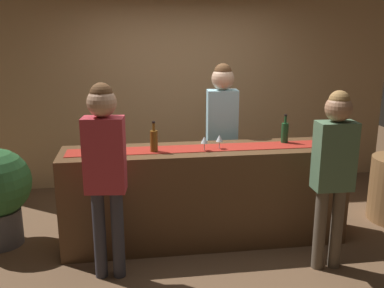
{
  "coord_description": "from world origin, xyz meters",
  "views": [
    {
      "loc": [
        -0.74,
        -4.11,
        2.14
      ],
      "look_at": [
        -0.13,
        0.0,
        1.05
      ],
      "focal_mm": 40.66,
      "sensor_mm": 36.0,
      "label": 1
    }
  ],
  "objects_px": {
    "bartender": "(222,123)",
    "customer_sipping": "(334,163)",
    "wine_bottle_green": "(285,132)",
    "wine_bottle_clear": "(106,139)",
    "wine_glass_mid_counter": "(219,139)",
    "wine_glass_near_customer": "(204,140)",
    "customer_browsing": "(105,161)",
    "wine_bottle_amber": "(154,141)"
  },
  "relations": [
    {
      "from": "wine_bottle_green",
      "to": "wine_glass_mid_counter",
      "type": "height_order",
      "value": "wine_bottle_green"
    },
    {
      "from": "wine_glass_mid_counter",
      "to": "bartender",
      "type": "relative_size",
      "value": 0.08
    },
    {
      "from": "wine_glass_mid_counter",
      "to": "customer_sipping",
      "type": "height_order",
      "value": "customer_sipping"
    },
    {
      "from": "wine_bottle_amber",
      "to": "bartender",
      "type": "height_order",
      "value": "bartender"
    },
    {
      "from": "customer_browsing",
      "to": "wine_glass_near_customer",
      "type": "bearing_deg",
      "value": 33.4
    },
    {
      "from": "bartender",
      "to": "customer_sipping",
      "type": "xyz_separation_m",
      "value": [
        0.73,
        -1.27,
        -0.11
      ]
    },
    {
      "from": "wine_bottle_amber",
      "to": "wine_glass_mid_counter",
      "type": "bearing_deg",
      "value": 0.9
    },
    {
      "from": "wine_bottle_amber",
      "to": "wine_glass_near_customer",
      "type": "distance_m",
      "value": 0.49
    },
    {
      "from": "wine_bottle_clear",
      "to": "customer_sipping",
      "type": "relative_size",
      "value": 0.18
    },
    {
      "from": "wine_glass_mid_counter",
      "to": "wine_bottle_clear",
      "type": "bearing_deg",
      "value": 174.25
    },
    {
      "from": "wine_bottle_clear",
      "to": "wine_glass_mid_counter",
      "type": "distance_m",
      "value": 1.1
    },
    {
      "from": "wine_bottle_green",
      "to": "wine_bottle_clear",
      "type": "relative_size",
      "value": 1.0
    },
    {
      "from": "wine_glass_near_customer",
      "to": "customer_sipping",
      "type": "bearing_deg",
      "value": -29.83
    },
    {
      "from": "wine_glass_mid_counter",
      "to": "customer_browsing",
      "type": "bearing_deg",
      "value": -154.78
    },
    {
      "from": "bartender",
      "to": "customer_sipping",
      "type": "relative_size",
      "value": 1.08
    },
    {
      "from": "wine_bottle_green",
      "to": "bartender",
      "type": "xyz_separation_m",
      "value": [
        -0.56,
        0.49,
        0.01
      ]
    },
    {
      "from": "bartender",
      "to": "wine_bottle_amber",
      "type": "bearing_deg",
      "value": 42.48
    },
    {
      "from": "wine_bottle_amber",
      "to": "wine_glass_mid_counter",
      "type": "relative_size",
      "value": 2.1
    },
    {
      "from": "bartender",
      "to": "customer_sipping",
      "type": "bearing_deg",
      "value": 123.77
    },
    {
      "from": "wine_glass_near_customer",
      "to": "customer_sipping",
      "type": "distance_m",
      "value": 1.21
    },
    {
      "from": "wine_glass_near_customer",
      "to": "wine_glass_mid_counter",
      "type": "distance_m",
      "value": 0.17
    },
    {
      "from": "customer_sipping",
      "to": "bartender",
      "type": "bearing_deg",
      "value": 121.01
    },
    {
      "from": "wine_bottle_clear",
      "to": "bartender",
      "type": "xyz_separation_m",
      "value": [
        1.26,
        0.52,
        0.01
      ]
    },
    {
      "from": "wine_bottle_green",
      "to": "wine_glass_near_customer",
      "type": "xyz_separation_m",
      "value": [
        -0.88,
        -0.19,
        -0.01
      ]
    },
    {
      "from": "wine_bottle_green",
      "to": "wine_bottle_clear",
      "type": "distance_m",
      "value": 1.82
    },
    {
      "from": "wine_bottle_green",
      "to": "wine_bottle_amber",
      "type": "distance_m",
      "value": 1.37
    },
    {
      "from": "bartender",
      "to": "customer_browsing",
      "type": "height_order",
      "value": "bartender"
    },
    {
      "from": "customer_browsing",
      "to": "wine_glass_mid_counter",
      "type": "bearing_deg",
      "value": 31.91
    },
    {
      "from": "wine_glass_mid_counter",
      "to": "wine_glass_near_customer",
      "type": "bearing_deg",
      "value": -164.15
    },
    {
      "from": "wine_bottle_green",
      "to": "wine_glass_mid_counter",
      "type": "relative_size",
      "value": 2.1
    },
    {
      "from": "wine_glass_mid_counter",
      "to": "customer_sipping",
      "type": "relative_size",
      "value": 0.09
    },
    {
      "from": "wine_bottle_clear",
      "to": "wine_glass_mid_counter",
      "type": "xyz_separation_m",
      "value": [
        1.1,
        -0.11,
        -0.01
      ]
    },
    {
      "from": "wine_bottle_amber",
      "to": "wine_glass_mid_counter",
      "type": "xyz_separation_m",
      "value": [
        0.64,
        0.01,
        -0.01
      ]
    },
    {
      "from": "wine_bottle_green",
      "to": "wine_bottle_amber",
      "type": "bearing_deg",
      "value": -173.72
    },
    {
      "from": "wine_bottle_green",
      "to": "wine_glass_near_customer",
      "type": "distance_m",
      "value": 0.9
    },
    {
      "from": "wine_bottle_clear",
      "to": "customer_browsing",
      "type": "height_order",
      "value": "customer_browsing"
    },
    {
      "from": "wine_bottle_green",
      "to": "wine_bottle_clear",
      "type": "xyz_separation_m",
      "value": [
        -1.82,
        -0.03,
        0.0
      ]
    },
    {
      "from": "wine_glass_near_customer",
      "to": "customer_browsing",
      "type": "relative_size",
      "value": 0.08
    },
    {
      "from": "wine_bottle_amber",
      "to": "bartender",
      "type": "distance_m",
      "value": 1.03
    },
    {
      "from": "wine_glass_mid_counter",
      "to": "customer_sipping",
      "type": "distance_m",
      "value": 1.1
    },
    {
      "from": "wine_glass_near_customer",
      "to": "bartender",
      "type": "xyz_separation_m",
      "value": [
        0.32,
        0.67,
        0.02
      ]
    },
    {
      "from": "customer_browsing",
      "to": "bartender",
      "type": "bearing_deg",
      "value": 49.09
    }
  ]
}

